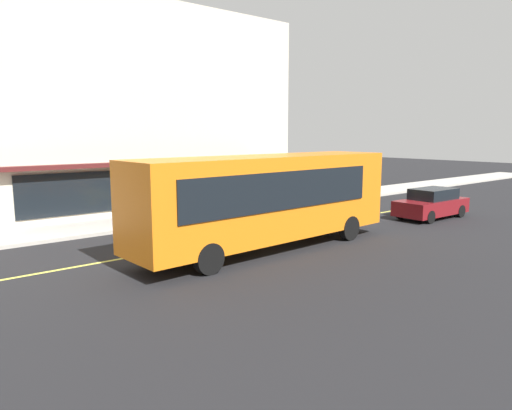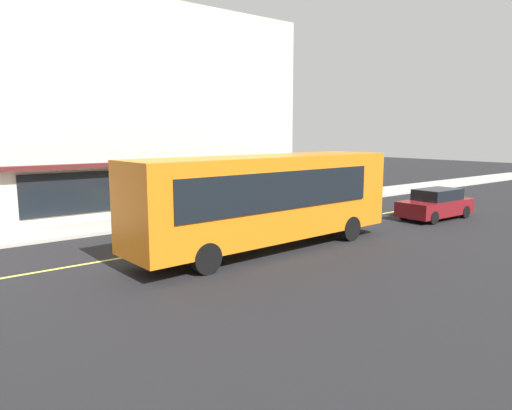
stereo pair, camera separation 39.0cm
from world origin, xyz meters
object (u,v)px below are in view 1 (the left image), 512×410
Objects in this scene: car_yellow at (202,212)px; pedestrian_mid_block at (182,195)px; car_maroon at (432,204)px; bus at (268,197)px; pedestrian_near_storefront at (146,193)px.

car_yellow is 2.53m from pedestrian_mid_block.
car_maroon is at bearing -26.68° from car_yellow.
car_maroon is 2.38× the size of pedestrian_mid_block.
pedestrian_near_storefront is (-0.58, 8.80, -0.70)m from bus.
car_yellow is 4.03m from pedestrian_near_storefront.
car_maroon is 2.32× the size of pedestrian_near_storefront.
bus reaches higher than pedestrian_near_storefront.
pedestrian_mid_block is at bearing 142.60° from car_maroon.
pedestrian_near_storefront is (-11.36, 9.21, 0.54)m from car_maroon.
car_maroon is 11.81m from car_yellow.
car_yellow is at bearing -78.41° from pedestrian_near_storefront.
pedestrian_mid_block is at bearing 80.25° from car_yellow.
pedestrian_near_storefront is 1.91m from pedestrian_mid_block.
bus reaches higher than pedestrian_mid_block.
car_maroon is (10.77, -0.41, -1.24)m from bus.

